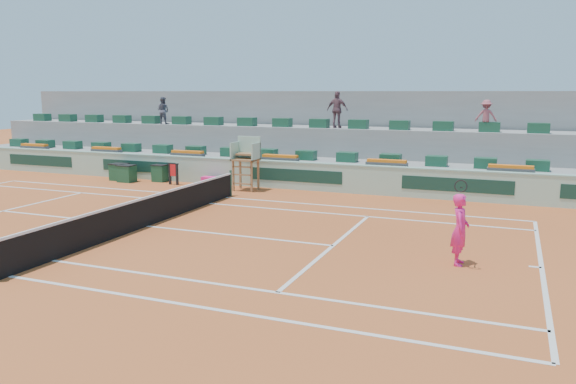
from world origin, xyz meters
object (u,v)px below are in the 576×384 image
at_px(umpire_chair, 247,156).
at_px(drink_cooler_a, 160,173).
at_px(player_bag, 212,181).
at_px(tennis_player, 460,229).

distance_m(umpire_chair, drink_cooler_a, 5.20).
relative_size(player_bag, umpire_chair, 0.39).
height_order(player_bag, tennis_player, tennis_player).
xyz_separation_m(umpire_chair, drink_cooler_a, (-5.05, 0.58, -1.12)).
bearing_deg(drink_cooler_a, player_bag, -2.75).
bearing_deg(tennis_player, drink_cooler_a, 150.24).
height_order(umpire_chair, tennis_player, umpire_chair).
relative_size(umpire_chair, tennis_player, 1.05).
xyz_separation_m(drink_cooler_a, tennis_player, (14.95, -8.55, 0.50)).
bearing_deg(drink_cooler_a, tennis_player, -29.76).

